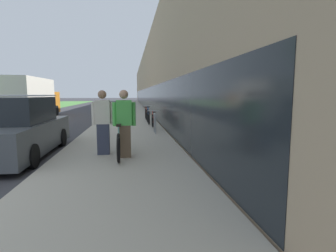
{
  "coord_description": "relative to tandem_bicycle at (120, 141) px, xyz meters",
  "views": [
    {
      "loc": [
        5.31,
        -4.88,
        1.8
      ],
      "look_at": [
        7.82,
        12.95,
        -0.43
      ],
      "focal_mm": 28.0,
      "sensor_mm": 36.0,
      "label": 1
    }
  ],
  "objects": [
    {
      "name": "sidewalk_slab",
      "position": [
        0.04,
        18.72,
        -0.45
      ],
      "size": [
        3.6,
        70.0,
        0.14
      ],
      "color": "#B2AA99",
      "rests_on": "ground"
    },
    {
      "name": "storefront_facade",
      "position": [
        6.88,
        26.72,
        2.83
      ],
      "size": [
        10.01,
        70.0,
        6.72
      ],
      "color": "tan",
      "rests_on": "ground"
    },
    {
      "name": "lawn_strip",
      "position": [
        -12.15,
        22.72,
        -0.51
      ],
      "size": [
        7.05,
        70.0,
        0.03
      ],
      "color": "#518E42",
      "rests_on": "ground"
    },
    {
      "name": "tandem_bicycle",
      "position": [
        0.0,
        0.0,
        0.0
      ],
      "size": [
        0.52,
        2.43,
        0.91
      ],
      "color": "black",
      "rests_on": "sidewalk_slab"
    },
    {
      "name": "person_rider",
      "position": [
        0.14,
        -0.3,
        0.5
      ],
      "size": [
        0.6,
        0.23,
        1.76
      ],
      "color": "brown",
      "rests_on": "sidewalk_slab"
    },
    {
      "name": "person_bystander",
      "position": [
        -0.45,
        0.13,
        0.5
      ],
      "size": [
        0.6,
        0.23,
        1.75
      ],
      "color": "#33384C",
      "rests_on": "sidewalk_slab"
    },
    {
      "name": "bike_rack_hoop",
      "position": [
        1.3,
        3.81,
        0.13
      ],
      "size": [
        0.05,
        0.6,
        0.84
      ],
      "color": "gray",
      "rests_on": "sidewalk_slab"
    },
    {
      "name": "cruiser_bike_nearest",
      "position": [
        1.36,
        5.25,
        -0.03
      ],
      "size": [
        0.52,
        1.76,
        0.84
      ],
      "color": "black",
      "rests_on": "sidewalk_slab"
    },
    {
      "name": "cruiser_bike_middle",
      "position": [
        1.26,
        7.5,
        0.02
      ],
      "size": [
        0.52,
        1.87,
        0.98
      ],
      "color": "black",
      "rests_on": "sidewalk_slab"
    },
    {
      "name": "cruiser_bike_farthest",
      "position": [
        1.26,
        9.76,
        -0.02
      ],
      "size": [
        0.52,
        1.8,
        0.86
      ],
      "color": "black",
      "rests_on": "sidewalk_slab"
    },
    {
      "name": "parked_sedan_curbside",
      "position": [
        -2.93,
        0.8,
        0.24
      ],
      "size": [
        1.94,
        4.61,
        1.77
      ],
      "color": "#4C5156",
      "rests_on": "ground"
    },
    {
      "name": "moving_truck",
      "position": [
        -6.79,
        12.72,
        0.93
      ],
      "size": [
        2.24,
        7.41,
        2.88
      ],
      "color": "orange",
      "rests_on": "ground"
    }
  ]
}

